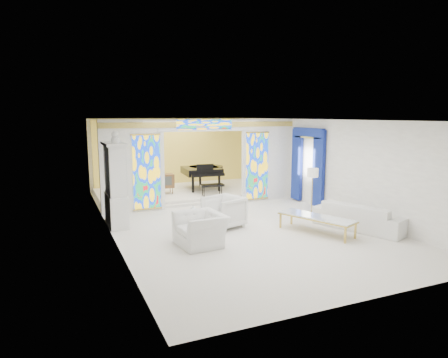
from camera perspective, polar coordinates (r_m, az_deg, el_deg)
name	(u,v)px	position (r m, az deg, el deg)	size (l,w,h in m)	color
floor	(227,218)	(12.34, 0.42, -5.62)	(12.00, 12.00, 0.00)	silver
ceiling	(227,120)	(11.94, 0.43, 8.45)	(7.00, 12.00, 0.02)	white
wall_back	(172,153)	(17.67, -7.43, 3.73)	(7.00, 0.02, 3.00)	white
wall_front	(372,215)	(7.07, 20.43, -4.88)	(7.00, 0.02, 3.00)	white
wall_left	(107,177)	(11.13, -16.32, 0.28)	(0.02, 12.00, 3.00)	white
wall_right	(322,164)	(13.82, 13.84, 2.04)	(0.02, 12.00, 3.00)	white
partition_wall	(204,158)	(13.87, -2.89, 2.96)	(7.00, 0.22, 3.00)	white
stained_glass_left	(147,172)	(13.24, -10.98, 0.97)	(0.90, 0.04, 2.40)	gold
stained_glass_right	(257,166)	(14.64, 4.73, 1.87)	(0.90, 0.04, 2.40)	gold
stained_glass_transom	(205,125)	(13.69, -2.78, 7.77)	(2.00, 0.04, 0.34)	gold
alcove_platform	(186,192)	(16.07, -5.47, -1.86)	(6.80, 3.80, 0.18)	silver
gold_curtain_back	(173,153)	(17.56, -7.32, 3.69)	(6.70, 0.10, 2.90)	gold
chandelier	(191,130)	(15.75, -4.79, 6.95)	(0.48, 0.48, 0.30)	gold
blue_drapes	(308,160)	(14.31, 11.85, 2.66)	(0.14, 1.85, 2.65)	navy
china_cabinet	(116,185)	(11.80, -15.24, -0.82)	(0.56, 1.46, 2.72)	silver
armchair_left	(200,229)	(9.81, -3.38, -7.17)	(1.20, 1.05, 0.78)	white
armchair_right	(224,212)	(11.27, -0.04, -4.72)	(0.95, 0.97, 0.89)	silver
sofa	(360,216)	(11.76, 18.91, -5.02)	(2.51, 0.98, 0.73)	white
side_table	(193,219)	(10.82, -4.41, -5.73)	(0.55, 0.55, 0.57)	silver
vase	(193,209)	(10.76, -4.43, -4.26)	(0.17, 0.17, 0.17)	silver
coffee_table	(317,217)	(11.00, 13.08, -5.38)	(1.40, 2.19, 0.47)	white
floor_lamp	(313,175)	(13.12, 12.55, 0.59)	(0.39, 0.39, 1.46)	gold
grand_piano	(204,171)	(16.23, -2.88, 1.19)	(1.83, 2.72, 1.07)	black
tv_console	(165,181)	(15.30, -8.45, -0.29)	(0.65, 0.45, 0.75)	brown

